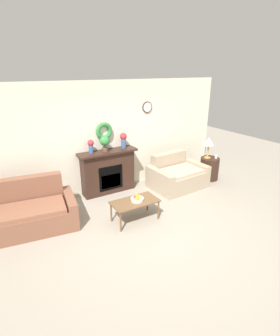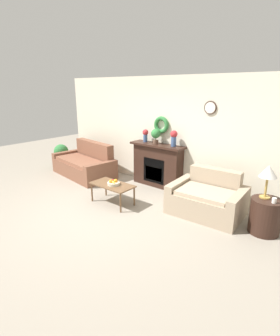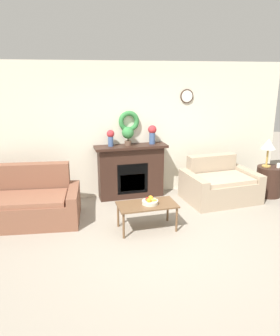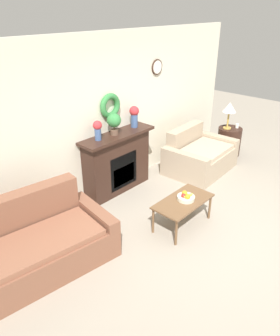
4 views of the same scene
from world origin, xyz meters
TOP-DOWN VIEW (x-y plane):
  - ground_plane at (0.00, 0.00)m, footprint 16.00×16.00m
  - wall_back at (0.00, 2.34)m, footprint 6.80×0.16m
  - fireplace at (-0.03, 2.14)m, footprint 1.45×0.41m
  - couch_left at (-2.12, 1.50)m, footprint 2.07×1.24m
  - loveseat_right at (1.65, 1.51)m, footprint 1.44×1.07m
  - coffee_table at (-0.13, 0.63)m, footprint 0.95×0.50m
  - fruit_bowl at (-0.08, 0.62)m, footprint 0.26×0.26m
  - side_table_by_loveseat at (2.75, 1.45)m, footprint 0.52×0.52m
  - table_lamp at (2.69, 1.50)m, footprint 0.30×0.30m
  - mug at (2.87, 1.36)m, footprint 0.07×0.07m
  - vase_on_mantel_left at (-0.43, 2.14)m, footprint 0.15×0.15m
  - vase_on_mantel_right at (0.42, 2.14)m, footprint 0.17×0.17m
  - potted_plant_on_mantel at (-0.09, 2.12)m, footprint 0.24×0.24m
  - potted_plant_floor_by_couch at (-3.32, 1.55)m, footprint 0.45×0.45m

SIDE VIEW (x-z plane):
  - ground_plane at x=0.00m, z-range 0.00..0.00m
  - loveseat_right at x=1.65m, z-range -0.12..0.73m
  - side_table_by_loveseat at x=2.75m, z-range 0.00..0.62m
  - couch_left at x=-2.12m, z-range -0.15..0.78m
  - coffee_table at x=-0.13m, z-range 0.17..0.62m
  - potted_plant_floor_by_couch at x=-3.32m, z-range 0.10..0.83m
  - fruit_bowl at x=-0.08m, z-range 0.43..0.55m
  - fireplace at x=-0.03m, z-range 0.01..1.09m
  - mug at x=2.87m, z-range 0.62..0.71m
  - table_lamp at x=2.69m, z-range 0.78..1.36m
  - vase_on_mantel_left at x=-0.43m, z-range 1.12..1.44m
  - vase_on_mantel_right at x=0.42m, z-range 1.12..1.50m
  - potted_plant_on_mantel at x=-0.09m, z-range 1.14..1.51m
  - wall_back at x=0.00m, z-range 0.00..2.70m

